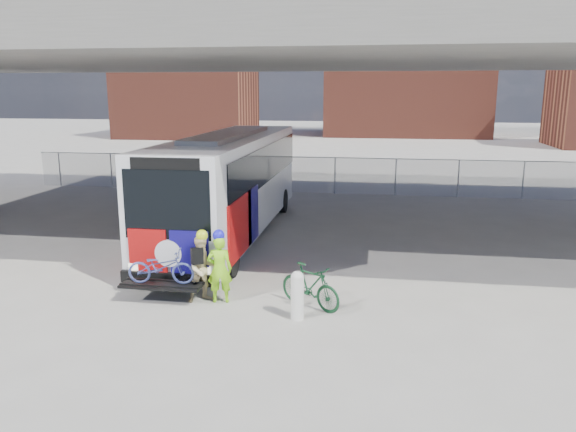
% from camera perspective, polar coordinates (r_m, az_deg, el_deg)
% --- Properties ---
extents(ground, '(160.00, 160.00, 0.00)m').
position_cam_1_polar(ground, '(17.05, -1.83, -4.76)').
color(ground, '#9E9991').
rests_on(ground, ground).
extents(bus, '(2.67, 12.91, 3.69)m').
position_cam_1_polar(bus, '(19.86, -5.91, 3.92)').
color(bus, silver).
rests_on(bus, ground).
extents(overpass, '(40.00, 16.00, 7.95)m').
position_cam_1_polar(overpass, '(20.26, 0.29, 16.73)').
color(overpass, '#605E59').
rests_on(overpass, ground).
extents(chainlink_fence, '(30.00, 0.06, 30.00)m').
position_cam_1_polar(chainlink_fence, '(28.38, 2.79, 5.19)').
color(chainlink_fence, gray).
rests_on(chainlink_fence, ground).
extents(brick_buildings, '(54.00, 22.00, 12.00)m').
position_cam_1_polar(brick_buildings, '(64.22, 7.69, 12.82)').
color(brick_buildings, brown).
rests_on(brick_buildings, ground).
extents(smokestack, '(2.20, 2.20, 25.00)m').
position_cam_1_polar(smokestack, '(72.18, 18.74, 17.89)').
color(smokestack, brown).
rests_on(smokestack, ground).
extents(bollard, '(0.30, 0.30, 1.14)m').
position_cam_1_polar(bollard, '(12.80, 0.95, -7.88)').
color(bollard, silver).
rests_on(bollard, ground).
extents(cyclist_hivis, '(0.68, 0.52, 1.84)m').
position_cam_1_polar(cyclist_hivis, '(13.82, -6.98, -5.21)').
color(cyclist_hivis, '#92F119').
rests_on(cyclist_hivis, ground).
extents(cyclist_tan, '(1.02, 0.98, 1.82)m').
position_cam_1_polar(cyclist_tan, '(13.94, -8.64, -5.22)').
color(cyclist_tan, beige).
rests_on(cyclist_tan, ground).
extents(bike_parked, '(1.76, 1.40, 1.07)m').
position_cam_1_polar(bike_parked, '(13.50, 2.26, -7.12)').
color(bike_parked, '#144123').
rests_on(bike_parked, ground).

